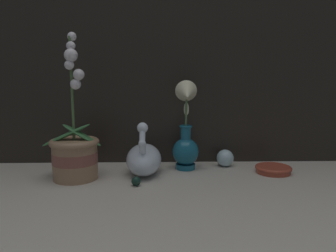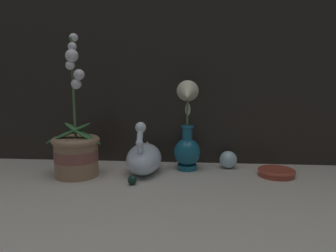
{
  "view_description": "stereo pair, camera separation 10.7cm",
  "coord_description": "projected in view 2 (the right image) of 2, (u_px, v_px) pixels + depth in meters",
  "views": [
    {
      "loc": [
        -0.05,
        -0.92,
        0.33
      ],
      "look_at": [
        -0.03,
        0.14,
        0.16
      ],
      "focal_mm": 35.0,
      "sensor_mm": 36.0,
      "label": 1
    },
    {
      "loc": [
        0.06,
        -0.91,
        0.33
      ],
      "look_at": [
        -0.03,
        0.14,
        0.16
      ],
      "focal_mm": 35.0,
      "sensor_mm": 36.0,
      "label": 2
    }
  ],
  "objects": [
    {
      "name": "swan_figurine",
      "position": [
        144.0,
        157.0,
        1.09
      ],
      "size": [
        0.12,
        0.21,
        0.18
      ],
      "color": "silver",
      "rests_on": "ground_plane"
    },
    {
      "name": "blue_vase",
      "position": [
        187.0,
        136.0,
        1.12
      ],
      "size": [
        0.09,
        0.12,
        0.31
      ],
      "color": "#195B75",
      "rests_on": "ground_plane"
    },
    {
      "name": "glass_sphere",
      "position": [
        228.0,
        160.0,
        1.15
      ],
      "size": [
        0.06,
        0.06,
        0.06
      ],
      "color": "silver",
      "rests_on": "ground_plane"
    },
    {
      "name": "glass_bauble",
      "position": [
        132.0,
        180.0,
        0.98
      ],
      "size": [
        0.03,
        0.03,
        0.03
      ],
      "color": "#142D23",
      "rests_on": "ground_plane"
    },
    {
      "name": "ground_plane",
      "position": [
        173.0,
        188.0,
        0.95
      ],
      "size": [
        2.8,
        2.8,
        0.0
      ],
      "primitive_type": "plane",
      "color": "#BCB2A3"
    },
    {
      "name": "amber_dish",
      "position": [
        276.0,
        172.0,
        1.07
      ],
      "size": [
        0.12,
        0.12,
        0.02
      ],
      "color": "#A8422D",
      "rests_on": "ground_plane"
    },
    {
      "name": "orchid_potted_plant",
      "position": [
        76.0,
        149.0,
        1.06
      ],
      "size": [
        0.19,
        0.15,
        0.45
      ],
      "color": "#9E7556",
      "rests_on": "ground_plane"
    }
  ]
}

